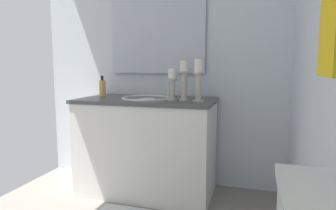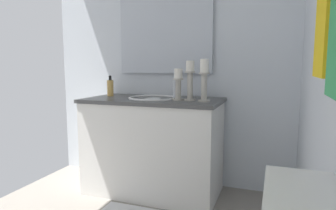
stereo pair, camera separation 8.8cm
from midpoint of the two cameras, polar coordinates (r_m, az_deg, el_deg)
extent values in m
cube|color=silver|center=(2.74, -2.35, 10.88)|extent=(0.04, 2.26, 2.45)
cube|color=white|center=(2.53, -5.06, -8.13)|extent=(0.55, 1.09, 0.77)
cube|color=#4C4C4C|center=(2.45, -5.17, 0.88)|extent=(0.58, 1.12, 0.03)
sphere|color=black|center=(2.85, -14.84, -5.78)|extent=(0.02, 0.02, 0.02)
sphere|color=black|center=(2.69, -17.05, -6.65)|extent=(0.02, 0.02, 0.02)
ellipsoid|color=white|center=(2.46, -5.16, 0.08)|extent=(0.38, 0.30, 0.11)
torus|color=white|center=(2.45, -5.18, 1.32)|extent=(0.40, 0.40, 0.02)
cylinder|color=silver|center=(2.38, -0.93, 2.77)|extent=(0.02, 0.02, 0.14)
cube|color=silver|center=(2.72, -3.08, 14.80)|extent=(0.02, 0.86, 0.83)
cylinder|color=#B7B2A5|center=(2.25, 4.68, 0.84)|extent=(0.09, 0.09, 0.01)
cylinder|color=#B7B2A5|center=(2.24, 4.71, 3.28)|extent=(0.04, 0.04, 0.20)
cylinder|color=#B7B2A5|center=(2.24, 4.74, 6.05)|extent=(0.08, 0.08, 0.01)
cylinder|color=white|center=(2.24, 4.76, 7.48)|extent=(0.06, 0.06, 0.10)
cylinder|color=#B7B2A5|center=(2.32, 1.99, 1.05)|extent=(0.09, 0.09, 0.01)
cylinder|color=#B7B2A5|center=(2.31, 2.00, 3.53)|extent=(0.04, 0.04, 0.21)
cylinder|color=#B7B2A5|center=(2.30, 2.02, 6.32)|extent=(0.08, 0.08, 0.01)
cylinder|color=white|center=(2.30, 2.02, 7.46)|extent=(0.06, 0.06, 0.08)
cylinder|color=#B7B2A5|center=(2.33, -0.24, 1.08)|extent=(0.09, 0.09, 0.01)
cylinder|color=#B7B2A5|center=(2.32, -0.24, 2.87)|extent=(0.04, 0.04, 0.16)
cylinder|color=#B7B2A5|center=(2.32, -0.25, 4.97)|extent=(0.08, 0.08, 0.01)
cylinder|color=white|center=(2.31, -0.25, 6.05)|extent=(0.06, 0.06, 0.08)
cylinder|color=#E5B259|center=(2.68, -13.34, 3.10)|extent=(0.06, 0.06, 0.14)
cylinder|color=black|center=(2.68, -13.40, 5.02)|extent=(0.02, 0.02, 0.04)
cube|color=white|center=(0.86, 24.14, -15.54)|extent=(0.38, 0.19, 0.03)
cube|color=yellow|center=(1.05, 26.90, 16.58)|extent=(0.22, 0.03, 0.43)
camera|label=1|loc=(0.04, -91.64, -0.21)|focal=31.95mm
camera|label=2|loc=(0.04, 88.36, 0.21)|focal=31.95mm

